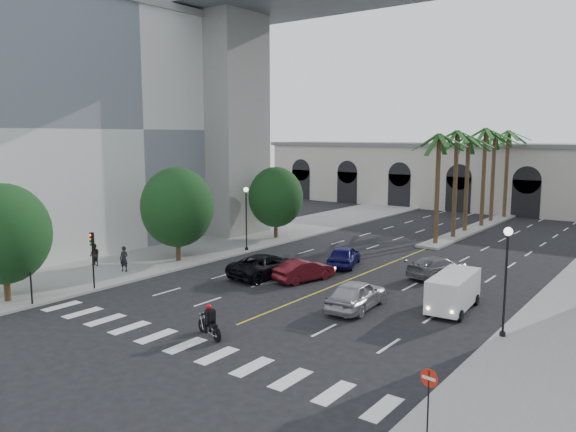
# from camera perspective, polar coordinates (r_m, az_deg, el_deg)

# --- Properties ---
(ground) EXTENTS (140.00, 140.00, 0.00)m
(ground) POSITION_cam_1_polar(r_m,az_deg,el_deg) (27.69, -8.08, -12.00)
(ground) COLOR black
(ground) RESTS_ON ground
(sidewalk_left) EXTENTS (8.00, 100.00, 0.15)m
(sidewalk_left) POSITION_cam_1_polar(r_m,az_deg,el_deg) (48.15, -8.26, -3.20)
(sidewalk_left) COLOR gray
(sidewalk_left) RESTS_ON ground
(median) EXTENTS (2.00, 24.00, 0.20)m
(median) POSITION_cam_1_polar(r_m,az_deg,el_deg) (60.04, 18.31, -1.24)
(median) COLOR gray
(median) RESTS_ON ground
(building_left) EXTENTS (16.50, 32.50, 20.60)m
(building_left) POSITION_cam_1_polar(r_m,az_deg,el_deg) (54.63, -19.83, 8.56)
(building_left) COLOR silver
(building_left) RESTS_ON ground
(pier_building) EXTENTS (71.00, 10.50, 8.50)m
(pier_building) POSITION_cam_1_polar(r_m,az_deg,el_deg) (75.83, 22.53, 3.60)
(pier_building) COLOR #B8B1A5
(pier_building) RESTS_ON ground
(bridge) EXTENTS (75.00, 13.00, 26.00)m
(bridge) POSITION_cam_1_polar(r_m,az_deg,el_deg) (43.99, 16.92, 19.65)
(bridge) COLOR gray
(bridge) RESTS_ON ground
(palm_a) EXTENTS (3.20, 3.20, 10.30)m
(palm_a) POSITION_cam_1_polar(r_m,az_deg,el_deg) (49.89, 15.10, 7.44)
(palm_a) COLOR #47331E
(palm_a) RESTS_ON ground
(palm_b) EXTENTS (3.20, 3.20, 10.60)m
(palm_b) POSITION_cam_1_polar(r_m,az_deg,el_deg) (53.59, 16.81, 7.70)
(palm_b) COLOR #47331E
(palm_b) RESTS_ON ground
(palm_c) EXTENTS (3.20, 3.20, 10.10)m
(palm_c) POSITION_cam_1_polar(r_m,az_deg,el_deg) (57.47, 17.88, 7.20)
(palm_c) COLOR #47331E
(palm_c) RESTS_ON ground
(palm_d) EXTENTS (3.20, 3.20, 10.90)m
(palm_d) POSITION_cam_1_polar(r_m,az_deg,el_deg) (61.16, 19.44, 7.86)
(palm_d) COLOR #47331E
(palm_d) RESTS_ON ground
(palm_e) EXTENTS (3.20, 3.20, 10.40)m
(palm_e) POSITION_cam_1_polar(r_m,az_deg,el_deg) (65.06, 20.27, 7.41)
(palm_e) COLOR #47331E
(palm_e) RESTS_ON ground
(palm_f) EXTENTS (3.20, 3.20, 10.70)m
(palm_f) POSITION_cam_1_polar(r_m,az_deg,el_deg) (68.82, 21.48, 7.59)
(palm_f) COLOR #47331E
(palm_f) RESTS_ON ground
(street_tree_near) EXTENTS (5.20, 5.20, 6.89)m
(street_tree_near) POSITION_cam_1_polar(r_m,az_deg,el_deg) (35.39, -26.95, -1.63)
(street_tree_near) COLOR #382616
(street_tree_near) RESTS_ON ground
(street_tree_mid) EXTENTS (5.44, 5.44, 7.21)m
(street_tree_mid) POSITION_cam_1_polar(r_m,az_deg,el_deg) (42.65, -11.20, 0.89)
(street_tree_mid) COLOR #382616
(street_tree_mid) RESTS_ON ground
(street_tree_far) EXTENTS (5.04, 5.04, 6.68)m
(street_tree_far) POSITION_cam_1_polar(r_m,az_deg,el_deg) (51.45, -1.25, 1.93)
(street_tree_far) COLOR #382616
(street_tree_far) RESTS_ON ground
(lamp_post_left_far) EXTENTS (0.40, 0.40, 5.35)m
(lamp_post_left_far) POSITION_cam_1_polar(r_m,az_deg,el_deg) (45.92, -4.27, 0.30)
(lamp_post_left_far) COLOR black
(lamp_post_left_far) RESTS_ON ground
(lamp_post_right) EXTENTS (0.40, 0.40, 5.35)m
(lamp_post_right) POSITION_cam_1_polar(r_m,az_deg,el_deg) (28.00, 21.27, -5.37)
(lamp_post_right) COLOR black
(lamp_post_right) RESTS_ON ground
(traffic_signal_near) EXTENTS (0.25, 0.18, 3.65)m
(traffic_signal_near) POSITION_cam_1_polar(r_m,az_deg,el_deg) (34.39, -24.77, -4.33)
(traffic_signal_near) COLOR black
(traffic_signal_near) RESTS_ON ground
(traffic_signal_far) EXTENTS (0.25, 0.18, 3.65)m
(traffic_signal_far) POSITION_cam_1_polar(r_m,az_deg,el_deg) (36.41, -19.25, -3.36)
(traffic_signal_far) COLOR black
(traffic_signal_far) RESTS_ON ground
(motorcycle_rider) EXTENTS (2.15, 0.89, 1.61)m
(motorcycle_rider) POSITION_cam_1_polar(r_m,az_deg,el_deg) (27.30, -7.94, -10.67)
(motorcycle_rider) COLOR black
(motorcycle_rider) RESTS_ON ground
(car_a) EXTENTS (2.39, 5.03, 1.66)m
(car_a) POSITION_cam_1_polar(r_m,az_deg,el_deg) (31.43, 6.97, -7.91)
(car_a) COLOR #9E9EA2
(car_a) RESTS_ON ground
(car_b) EXTENTS (2.53, 4.54, 1.42)m
(car_b) POSITION_cam_1_polar(r_m,az_deg,el_deg) (37.09, 1.65, -5.55)
(car_b) COLOR #541017
(car_b) RESTS_ON ground
(car_c) EXTENTS (3.28, 5.90, 1.56)m
(car_c) POSITION_cam_1_polar(r_m,az_deg,el_deg) (38.12, -2.21, -5.06)
(car_c) COLOR black
(car_c) RESTS_ON ground
(car_d) EXTENTS (3.30, 5.25, 1.42)m
(car_d) POSITION_cam_1_polar(r_m,az_deg,el_deg) (39.38, 14.93, -5.01)
(car_d) COLOR slate
(car_d) RESTS_ON ground
(car_e) EXTENTS (3.27, 4.97, 1.57)m
(car_e) POSITION_cam_1_polar(r_m,az_deg,el_deg) (41.37, 5.72, -4.03)
(car_e) COLOR #10104D
(car_e) RESTS_ON ground
(cargo_van) EXTENTS (2.23, 4.88, 2.02)m
(cargo_van) POSITION_cam_1_polar(r_m,az_deg,el_deg) (32.15, 16.44, -7.27)
(cargo_van) COLOR silver
(cargo_van) RESTS_ON ground
(pedestrian_a) EXTENTS (0.73, 0.59, 1.76)m
(pedestrian_a) POSITION_cam_1_polar(r_m,az_deg,el_deg) (40.63, -16.33, -4.20)
(pedestrian_a) COLOR black
(pedestrian_a) RESTS_ON sidewalk_left
(pedestrian_b) EXTENTS (0.80, 0.63, 1.61)m
(pedestrian_b) POSITION_cam_1_polar(r_m,az_deg,el_deg) (42.98, -19.06, -3.75)
(pedestrian_b) COLOR black
(pedestrian_b) RESTS_ON sidewalk_left
(do_not_enter_sign) EXTENTS (0.59, 0.11, 2.42)m
(do_not_enter_sign) POSITION_cam_1_polar(r_m,az_deg,el_deg) (18.62, 14.10, -16.71)
(do_not_enter_sign) COLOR black
(do_not_enter_sign) RESTS_ON ground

